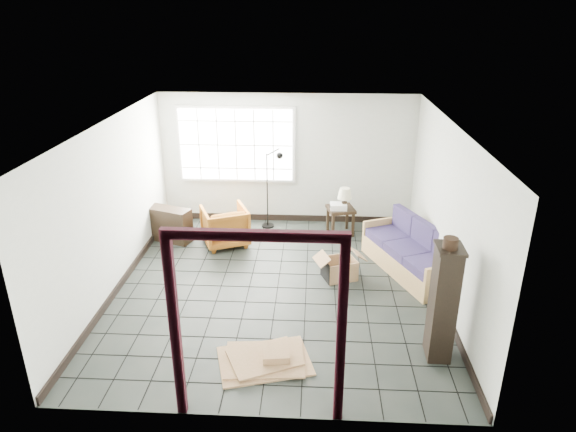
# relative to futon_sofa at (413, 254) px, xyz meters

# --- Properties ---
(ground) EXTENTS (5.50, 5.50, 0.00)m
(ground) POSITION_rel_futon_sofa_xyz_m (-2.21, -0.68, -0.31)
(ground) COLOR black
(ground) RESTS_ON ground
(room_shell) EXTENTS (5.02, 5.52, 2.61)m
(room_shell) POSITION_rel_futon_sofa_xyz_m (-2.21, -0.65, 1.37)
(room_shell) COLOR silver
(room_shell) RESTS_ON ground
(window_panel) EXTENTS (2.32, 0.08, 1.52)m
(window_panel) POSITION_rel_futon_sofa_xyz_m (-3.21, 2.02, 1.29)
(window_panel) COLOR silver
(window_panel) RESTS_ON ground
(doorway_trim) EXTENTS (1.80, 0.08, 2.20)m
(doorway_trim) POSITION_rel_futon_sofa_xyz_m (-2.21, -3.38, 1.07)
(doorway_trim) COLOR black
(doorway_trim) RESTS_ON ground
(futon_sofa) EXTENTS (1.45, 2.07, 0.86)m
(futon_sofa) POSITION_rel_futon_sofa_xyz_m (0.00, 0.00, 0.00)
(futon_sofa) COLOR #A5874A
(futon_sofa) RESTS_ON ground
(armchair) EXTENTS (1.00, 0.97, 0.80)m
(armchair) POSITION_rel_futon_sofa_xyz_m (-3.29, 0.88, 0.09)
(armchair) COLOR brown
(armchair) RESTS_ON ground
(side_table) EXTENTS (0.59, 0.59, 0.54)m
(side_table) POSITION_rel_futon_sofa_xyz_m (-1.14, 1.46, 0.13)
(side_table) COLOR black
(side_table) RESTS_ON ground
(table_lamp) EXTENTS (0.30, 0.30, 0.41)m
(table_lamp) POSITION_rel_futon_sofa_xyz_m (-1.08, 1.41, 0.52)
(table_lamp) COLOR black
(table_lamp) RESTS_ON side_table
(projector) EXTENTS (0.33, 0.25, 0.11)m
(projector) POSITION_rel_futon_sofa_xyz_m (-1.19, 1.39, 0.28)
(projector) COLOR silver
(projector) RESTS_ON side_table
(floor_lamp) EXTENTS (0.49, 0.32, 1.62)m
(floor_lamp) POSITION_rel_futon_sofa_xyz_m (-2.46, 1.71, 0.55)
(floor_lamp) COLOR black
(floor_lamp) RESTS_ON ground
(console_shelf) EXTENTS (0.89, 0.59, 0.64)m
(console_shelf) POSITION_rel_futon_sofa_xyz_m (-4.36, 0.97, 0.01)
(console_shelf) COLOR black
(console_shelf) RESTS_ON ground
(tall_shelf) EXTENTS (0.33, 0.42, 1.53)m
(tall_shelf) POSITION_rel_futon_sofa_xyz_m (-0.06, -2.24, 0.47)
(tall_shelf) COLOR black
(tall_shelf) RESTS_ON ground
(pot) EXTENTS (0.18, 0.18, 0.13)m
(pot) POSITION_rel_futon_sofa_xyz_m (-0.07, -2.28, 1.29)
(pot) COLOR black
(pot) RESTS_ON tall_shelf
(open_box) EXTENTS (0.90, 0.65, 0.46)m
(open_box) POSITION_rel_futon_sofa_xyz_m (-1.22, -0.30, -0.14)
(open_box) COLOR olive
(open_box) RESTS_ON ground
(cardboard_pile) EXTENTS (1.30, 1.07, 0.16)m
(cardboard_pile) POSITION_rel_futon_sofa_xyz_m (-2.22, -2.50, -0.27)
(cardboard_pile) COLOR olive
(cardboard_pile) RESTS_ON ground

